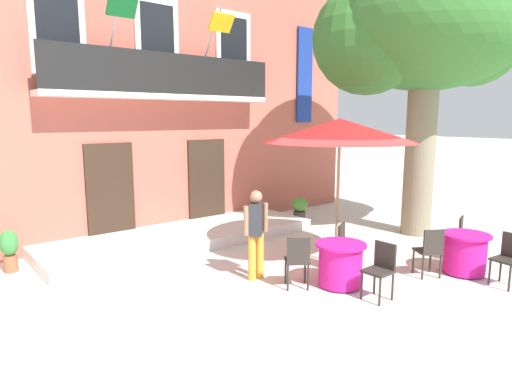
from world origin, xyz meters
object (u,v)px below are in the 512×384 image
at_px(cafe_chair_middle_2, 381,267).
at_px(pedestrian_near_entrance, 256,230).
at_px(plane_tree, 424,31).
at_px(cafe_chair_near_tree_2, 509,256).
at_px(cafe_chair_near_tree_0, 466,236).
at_px(ground_planter_left, 9,248).
at_px(cafe_table_near_tree, 465,253).
at_px(cafe_chair_near_tree_1, 430,249).
at_px(cafe_chair_middle_1, 297,258).
at_px(cafe_umbrella, 340,131).
at_px(ground_planter_right, 299,208).
at_px(cafe_table_middle, 340,264).
at_px(cafe_chair_middle_0, 347,245).

height_order(cafe_chair_middle_2, pedestrian_near_entrance, pedestrian_near_entrance).
xyz_separation_m(plane_tree, cafe_chair_near_tree_2, (-1.87, -2.95, -4.32)).
distance_m(cafe_chair_near_tree_0, cafe_chair_near_tree_2, 1.28).
height_order(ground_planter_left, pedestrian_near_entrance, pedestrian_near_entrance).
bearing_deg(cafe_chair_near_tree_0, plane_tree, 58.09).
bearing_deg(cafe_chair_middle_2, pedestrian_near_entrance, 116.79).
distance_m(cafe_table_near_tree, cafe_chair_near_tree_1, 0.77).
distance_m(cafe_chair_near_tree_0, cafe_chair_middle_1, 3.77).
bearing_deg(pedestrian_near_entrance, cafe_umbrella, -11.74).
bearing_deg(plane_tree, cafe_chair_near_tree_0, -121.91).
relative_size(cafe_chair_middle_1, ground_planter_right, 1.32).
height_order(cafe_chair_near_tree_0, cafe_chair_middle_2, same).
bearing_deg(ground_planter_left, cafe_table_middle, -46.00).
bearing_deg(cafe_chair_near_tree_2, ground_planter_right, 84.01).
xyz_separation_m(cafe_chair_middle_0, cafe_chair_middle_2, (-0.56, -1.14, 0.00)).
xyz_separation_m(cafe_chair_near_tree_1, cafe_umbrella, (-0.73, 1.56, 2.08)).
xyz_separation_m(cafe_chair_near_tree_2, pedestrian_near_entrance, (-3.14, 2.99, 0.38)).
distance_m(ground_planter_right, pedestrian_near_entrance, 4.62).
bearing_deg(ground_planter_right, cafe_chair_near_tree_0, -88.69).
xyz_separation_m(plane_tree, cafe_table_near_tree, (-1.85, -2.19, -4.45)).
xyz_separation_m(plane_tree, cafe_chair_middle_2, (-4.04, -1.89, -4.32)).
height_order(cafe_chair_near_tree_1, cafe_chair_middle_0, same).
height_order(cafe_chair_middle_0, ground_planter_left, cafe_chair_middle_0).
distance_m(cafe_chair_near_tree_1, ground_planter_left, 7.75).
bearing_deg(ground_planter_left, cafe_chair_middle_1, -48.11).
bearing_deg(cafe_chair_near_tree_0, cafe_table_near_tree, -154.99).
bearing_deg(cafe_chair_near_tree_2, cafe_chair_near_tree_1, 122.05).
distance_m(cafe_chair_near_tree_0, cafe_chair_near_tree_1, 1.37).
bearing_deg(cafe_chair_middle_0, pedestrian_near_entrance, 152.80).
bearing_deg(cafe_chair_near_tree_0, cafe_chair_middle_0, 153.96).
height_order(cafe_chair_near_tree_0, pedestrian_near_entrance, pedestrian_near_entrance).
xyz_separation_m(cafe_table_middle, ground_planter_right, (2.84, 3.85, -0.01)).
bearing_deg(cafe_chair_middle_2, ground_planter_right, 59.00).
xyz_separation_m(cafe_table_near_tree, cafe_umbrella, (-1.41, 1.87, 2.22)).
bearing_deg(cafe_chair_middle_1, cafe_chair_near_tree_0, -17.29).
height_order(cafe_chair_near_tree_2, cafe_chair_middle_2, same).
bearing_deg(ground_planter_left, ground_planter_right, -4.33).
bearing_deg(ground_planter_right, ground_planter_left, 175.67).
relative_size(cafe_chair_near_tree_2, ground_planter_right, 1.32).
distance_m(cafe_chair_near_tree_2, cafe_chair_middle_1, 3.63).
bearing_deg(cafe_chair_middle_0, cafe_chair_near_tree_1, -50.31).
distance_m(cafe_chair_near_tree_0, ground_planter_left, 8.82).
bearing_deg(cafe_chair_near_tree_2, cafe_table_middle, 141.25).
xyz_separation_m(cafe_chair_near_tree_1, ground_planter_right, (1.26, 4.58, -0.14)).
distance_m(cafe_chair_near_tree_0, cafe_chair_middle_2, 2.87).
height_order(cafe_table_middle, cafe_chair_middle_1, cafe_chair_middle_1).
xyz_separation_m(cafe_table_middle, cafe_umbrella, (0.85, 0.82, 2.22)).
height_order(cafe_table_near_tree, cafe_chair_middle_0, cafe_chair_middle_0).
relative_size(plane_tree, pedestrian_near_entrance, 4.04).
bearing_deg(cafe_table_middle, cafe_chair_near_tree_1, -24.98).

